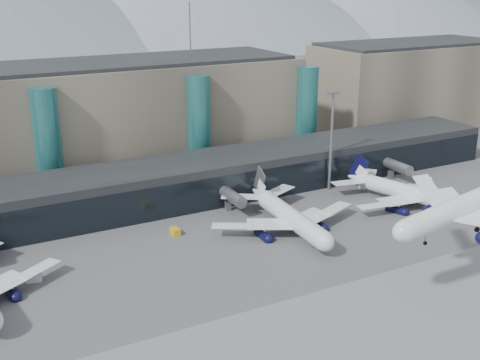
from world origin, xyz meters
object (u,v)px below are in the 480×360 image
(jet_parked_right, at_px, (399,186))
(veh_b, at_px, (175,232))
(jet_parked_mid, at_px, (284,208))
(veh_a, at_px, (34,277))
(veh_d, at_px, (363,184))
(hero_jet, at_px, (477,196))
(veh_g, at_px, (393,201))
(lightmast_mid, at_px, (331,136))

(jet_parked_right, distance_m, veh_b, 56.60)
(jet_parked_right, bearing_deg, jet_parked_mid, 72.12)
(veh_a, xyz_separation_m, veh_d, (85.71, 12.30, 0.12))
(hero_jet, bearing_deg, jet_parked_right, 65.72)
(jet_parked_mid, relative_size, veh_b, 13.99)
(veh_g, bearing_deg, veh_a, -115.23)
(lightmast_mid, relative_size, hero_jet, 0.77)
(jet_parked_mid, xyz_separation_m, jet_parked_right, (32.97, -0.15, -0.27))
(hero_jet, relative_size, jet_parked_mid, 0.92)
(veh_d, bearing_deg, jet_parked_mid, 166.03)
(jet_parked_right, distance_m, veh_a, 86.64)
(hero_jet, xyz_separation_m, jet_parked_right, (20.35, 39.42, -13.71))
(lightmast_mid, xyz_separation_m, veh_d, (8.65, -3.31, -13.52))
(lightmast_mid, relative_size, jet_parked_right, 0.75)
(jet_parked_right, relative_size, veh_d, 10.85)
(jet_parked_mid, distance_m, veh_d, 34.54)
(hero_jet, relative_size, veh_g, 13.34)
(jet_parked_right, height_order, veh_b, jet_parked_right)
(jet_parked_mid, height_order, veh_g, jet_parked_mid)
(lightmast_mid, relative_size, veh_a, 9.21)
(hero_jet, xyz_separation_m, veh_a, (-66.22, 39.49, -17.07))
(jet_parked_right, relative_size, veh_g, 13.72)
(hero_jet, distance_m, veh_b, 61.26)
(veh_a, bearing_deg, lightmast_mid, 22.58)
(hero_jet, relative_size, jet_parked_right, 0.97)
(hero_jet, bearing_deg, jet_parked_mid, 110.72)
(veh_b, bearing_deg, jet_parked_mid, -108.28)
(veh_d, distance_m, veh_g, 12.82)
(veh_g, bearing_deg, jet_parked_mid, -115.94)
(veh_a, bearing_deg, jet_parked_mid, 11.22)
(jet_parked_right, bearing_deg, veh_d, -13.63)
(jet_parked_mid, bearing_deg, hero_jet, -158.34)
(jet_parked_right, relative_size, veh_b, 13.19)
(jet_parked_mid, bearing_deg, veh_g, -87.06)
(veh_a, bearing_deg, hero_jet, -19.68)
(lightmast_mid, height_order, hero_jet, lightmast_mid)
(veh_a, xyz_separation_m, veh_g, (84.61, -0.47, -0.06))
(veh_d, bearing_deg, hero_jet, -145.42)
(jet_parked_mid, distance_m, veh_b, 24.42)
(lightmast_mid, height_order, veh_g, lightmast_mid)
(veh_d, height_order, veh_g, veh_d)
(jet_parked_mid, relative_size, veh_d, 11.50)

